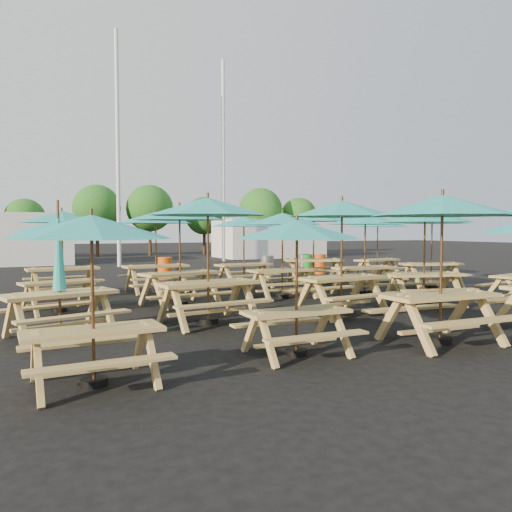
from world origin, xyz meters
name	(u,v)px	position (x,y,z in m)	size (l,w,h in m)	color
ground	(279,298)	(0.00, 0.00, 0.00)	(120.00, 120.00, 0.00)	black
picnic_unit_0	(92,236)	(-5.58, -5.95, 1.82)	(2.08, 2.08, 2.09)	tan
picnic_unit_1	(59,282)	(-5.79, -2.90, 0.99)	(2.27, 2.11, 2.41)	tan
picnic_unit_2	(58,232)	(-5.64, 0.09, 1.85)	(2.47, 2.47, 2.13)	tan
picnic_unit_3	(62,221)	(-5.38, 2.93, 2.13)	(2.57, 2.57, 2.45)	tan
picnic_unit_4	(297,237)	(-2.63, -5.68, 1.79)	(1.95, 1.95, 2.06)	tan
picnic_unit_5	(208,213)	(-3.01, -2.74, 2.22)	(2.67, 2.67, 2.56)	tan
picnic_unit_6	(180,218)	(-2.83, -0.12, 2.18)	(2.86, 2.86, 2.50)	tan
picnic_unit_7	(156,222)	(-2.74, 2.81, 2.13)	(2.50, 2.50, 2.45)	tan
picnic_unit_8	(442,213)	(-0.07, -5.99, 2.16)	(2.39, 2.39, 2.49)	tan
picnic_unit_9	(342,215)	(0.04, -2.95, 2.23)	(2.69, 2.69, 2.56)	tan
picnic_unit_10	(282,223)	(0.14, 0.04, 2.07)	(2.29, 2.29, 2.38)	tan
picnic_unit_11	(244,225)	(0.14, 2.74, 2.04)	(2.48, 2.48, 2.35)	tan
picnic_unit_13	(425,221)	(2.64, -2.73, 2.12)	(2.72, 2.72, 2.44)	tan
picnic_unit_14	(365,223)	(2.73, -0.23, 2.10)	(2.35, 2.35, 2.41)	tan
picnic_unit_15	(314,220)	(2.85, 2.85, 2.23)	(3.02, 3.02, 2.57)	tan
picnic_unit_18	(432,222)	(5.54, 0.02, 2.14)	(2.71, 2.71, 2.46)	tan
picnic_unit_19	(378,225)	(5.66, 2.89, 2.05)	(2.67, 2.67, 2.36)	tan
waste_bin_0	(165,268)	(-1.54, 6.47, 0.42)	(0.53, 0.53, 0.85)	#DC4C0C
waste_bin_1	(267,266)	(2.56, 5.98, 0.42)	(0.53, 0.53, 0.85)	gray
waste_bin_2	(304,264)	(4.47, 6.30, 0.42)	(0.53, 0.53, 0.85)	gray
waste_bin_3	(320,264)	(5.11, 6.08, 0.42)	(0.53, 0.53, 0.85)	#DC4C0C
waste_bin_4	(306,264)	(4.55, 6.24, 0.42)	(0.53, 0.53, 0.85)	green
mast_0	(118,149)	(-2.00, 14.00, 6.00)	(0.20, 0.20, 12.00)	silver
mast_1	(223,161)	(4.50, 16.00, 6.00)	(0.20, 0.20, 12.00)	silver
event_tent_1	(269,238)	(9.00, 19.00, 1.30)	(7.00, 4.00, 2.60)	silver
tree_2	(25,219)	(-6.39, 23.65, 2.62)	(2.59, 2.59, 3.93)	#382314
tree_3	(97,208)	(-1.75, 24.72, 3.41)	(3.36, 3.36, 5.09)	#382314
tree_4	(150,208)	(1.90, 24.26, 3.46)	(3.41, 3.41, 5.17)	#382314
tree_5	(204,216)	(6.22, 24.67, 2.97)	(2.94, 2.94, 4.45)	#382314
tree_6	(261,210)	(10.23, 22.90, 3.43)	(3.38, 3.38, 5.13)	#382314
tree_7	(299,216)	(13.63, 22.92, 2.99)	(2.95, 2.95, 4.48)	#382314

